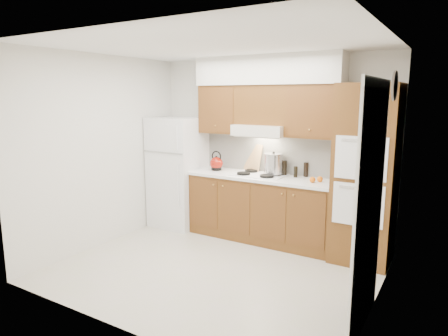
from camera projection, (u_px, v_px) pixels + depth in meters
name	position (u px, v px, depth m)	size (l,w,h in m)	color
floor	(215.00, 269.00, 4.81)	(3.60, 3.60, 0.00)	#BAB2A3
ceiling	(214.00, 45.00, 4.34)	(3.60, 3.60, 0.00)	white
wall_back	(269.00, 148.00, 5.84)	(3.60, 0.02, 2.60)	silver
wall_left	(104.00, 151.00, 5.48)	(0.02, 3.00, 2.60)	silver
wall_right	(380.00, 179.00, 3.66)	(0.02, 3.00, 2.60)	silver
fridge	(178.00, 172.00, 6.32)	(0.75, 0.72, 1.72)	white
base_cabinets	(261.00, 209.00, 5.72)	(2.11, 0.60, 0.90)	brown
countertop	(261.00, 177.00, 5.63)	(2.13, 0.62, 0.04)	white
backsplash	(270.00, 154.00, 5.83)	(2.11, 0.03, 0.56)	white
oven_cabinet	(366.00, 175.00, 4.87)	(0.70, 0.65, 2.20)	brown
upper_cab_left	(222.00, 109.00, 5.96)	(0.63, 0.33, 0.70)	brown
upper_cab_right	(315.00, 111.00, 5.24)	(0.73, 0.33, 0.70)	brown
range_hood	(261.00, 130.00, 5.61)	(0.75, 0.45, 0.15)	silver
upper_cab_over_hood	(264.00, 105.00, 5.60)	(0.75, 0.33, 0.55)	brown
soffit	(267.00, 70.00, 5.48)	(2.13, 0.36, 0.40)	silver
cooktop	(259.00, 175.00, 5.67)	(0.74, 0.50, 0.01)	white
doorway	(369.00, 214.00, 3.42)	(0.02, 0.90, 2.10)	black
wall_clock	(395.00, 86.00, 3.98)	(0.30, 0.30, 0.02)	#3F3833
kettle	(216.00, 163.00, 6.02)	(0.19, 0.19, 0.19)	maroon
cutting_board	(253.00, 158.00, 5.95)	(0.31, 0.02, 0.42)	tan
stock_pot	(273.00, 164.00, 5.62)	(0.26, 0.26, 0.28)	silver
condiment_a	(285.00, 168.00, 5.60)	(0.06, 0.06, 0.22)	black
condiment_b	(306.00, 170.00, 5.55)	(0.06, 0.06, 0.20)	black
condiment_c	(296.00, 172.00, 5.51)	(0.05, 0.05, 0.15)	black
orange_near	(312.00, 180.00, 5.17)	(0.08, 0.08, 0.08)	#E4530C
orange_far	(320.00, 179.00, 5.21)	(0.08, 0.08, 0.08)	#FC580D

